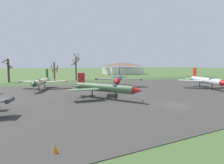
{
  "coord_description": "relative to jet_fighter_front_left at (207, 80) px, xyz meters",
  "views": [
    {
      "loc": [
        -19.8,
        -18.63,
        5.6
      ],
      "look_at": [
        -2.44,
        13.62,
        2.27
      ],
      "focal_mm": 30.82,
      "sensor_mm": 36.0,
      "label": 1
    }
  ],
  "objects": [
    {
      "name": "grass_verge_strip",
      "position": [
        -20.36,
        31.91,
        -1.91
      ],
      "size": [
        131.34,
        12.0,
        0.06
      ],
      "primitive_type": "cube",
      "color": "#374D28",
      "rests_on": "ground"
    },
    {
      "name": "info_placard_rear_center",
      "position": [
        -36.13,
        9.79,
        -1.33
      ],
      "size": [
        0.52,
        0.35,
        0.98
      ],
      "color": "black",
      "rests_on": "ground"
    },
    {
      "name": "jet_fighter_rear_left",
      "position": [
        -16.46,
        12.26,
        0.11
      ],
      "size": [
        11.12,
        13.03,
        4.64
      ],
      "color": "#565B60",
      "rests_on": "ground"
    },
    {
      "name": "visitor_building",
      "position": [
        18.59,
        67.06,
        1.43
      ],
      "size": [
        22.1,
        13.49,
        6.89
      ],
      "color": "silver",
      "rests_on": "ground"
    },
    {
      "name": "bare_tree_left_of_center",
      "position": [
        -26.71,
        36.81,
        1.47
      ],
      "size": [
        2.05,
        2.17,
        6.41
      ],
      "color": "brown",
      "rests_on": "ground"
    },
    {
      "name": "bare_tree_far_left",
      "position": [
        -40.23,
        40.38,
        2.08
      ],
      "size": [
        3.11,
        3.09,
        7.4
      ],
      "color": "#42382D",
      "rests_on": "ground"
    },
    {
      "name": "jet_fighter_front_left",
      "position": [
        0.0,
        0.0,
        0.0
      ],
      "size": [
        10.74,
        13.2,
        4.73
      ],
      "color": "silver",
      "rests_on": "ground"
    },
    {
      "name": "info_placard_front_right",
      "position": [
        -23.71,
        -7.15,
        -1.29
      ],
      "size": [
        0.55,
        0.29,
        1.06
      ],
      "color": "black",
      "rests_on": "ground"
    },
    {
      "name": "asphalt_apron",
      "position": [
        -20.36,
        3.53,
        -1.92
      ],
      "size": [
        71.34,
        44.75,
        0.05
      ],
      "primitive_type": "cube",
      "color": "#383533",
      "rests_on": "ground"
    },
    {
      "name": "bare_tree_center",
      "position": [
        -19.24,
        37.1,
        2.93
      ],
      "size": [
        3.09,
        2.98,
        9.69
      ],
      "color": "brown",
      "rests_on": "ground"
    },
    {
      "name": "ground_plane",
      "position": [
        -20.36,
        -9.89,
        -1.94
      ],
      "size": [
        600.0,
        600.0,
        0.0
      ],
      "primitive_type": "plane",
      "color": "#425B2D"
    },
    {
      "name": "jet_fighter_rear_center",
      "position": [
        -33.75,
        16.56,
        -0.12
      ],
      "size": [
        10.7,
        11.96,
        4.51
      ],
      "color": "#B7B293",
      "rests_on": "ground"
    },
    {
      "name": "info_placard_rear_left",
      "position": [
        -20.21,
        5.13,
        -1.37
      ],
      "size": [
        0.57,
        0.26,
        0.92
      ],
      "color": "black",
      "rests_on": "ground"
    },
    {
      "name": "jet_fighter_front_right",
      "position": [
        -26.53,
        -0.52,
        -0.09
      ],
      "size": [
        9.78,
        12.11,
        4.12
      ],
      "color": "#4C6B47",
      "rests_on": "ground"
    },
    {
      "name": "traffic_cone",
      "position": [
        -37.8,
        -16.53,
        -1.65
      ],
      "size": [
        0.41,
        0.41,
        0.58
      ],
      "primitive_type": "cone",
      "color": "orange",
      "rests_on": "ground"
    }
  ]
}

